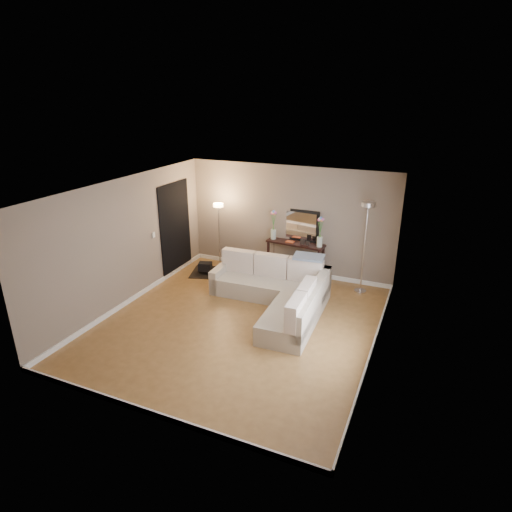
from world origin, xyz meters
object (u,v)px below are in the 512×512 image
at_px(floor_lamp_lit, 219,223).
at_px(console_table, 292,257).
at_px(sectional_sofa, 279,292).
at_px(floor_lamp_unlit, 366,230).

bearing_deg(floor_lamp_lit, console_table, 9.38).
xyz_separation_m(sectional_sofa, console_table, (-0.28, 1.62, 0.15)).
distance_m(sectional_sofa, floor_lamp_unlit, 2.26).
xyz_separation_m(sectional_sofa, floor_lamp_lit, (-2.06, 1.32, 0.85)).
distance_m(sectional_sofa, console_table, 1.65).
height_order(console_table, floor_lamp_unlit, floor_lamp_unlit).
relative_size(console_table, floor_lamp_lit, 0.85).
bearing_deg(console_table, floor_lamp_lit, -170.62).
bearing_deg(console_table, sectional_sofa, -80.19).
height_order(console_table, floor_lamp_lit, floor_lamp_lit).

